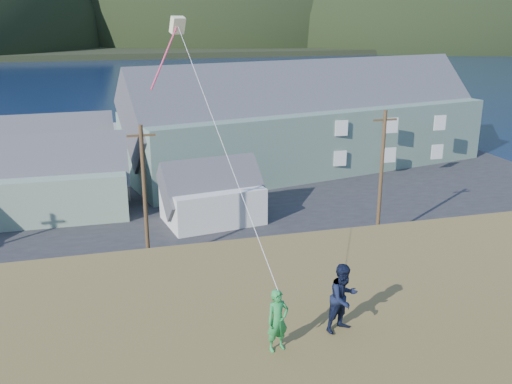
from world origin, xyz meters
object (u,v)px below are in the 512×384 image
at_px(shed_palegreen_far, 54,150).
at_px(kite_flyer_navy, 343,298).
at_px(lodge, 311,119).
at_px(shed_palegreen_near, 60,180).
at_px(shed_white, 212,194).
at_px(wharf, 92,138).
at_px(kite_flyer_green, 278,320).

bearing_deg(shed_palegreen_far, kite_flyer_navy, -79.15).
xyz_separation_m(lodge, shed_palegreen_near, (-23.11, -8.18, -2.08)).
bearing_deg(shed_white, shed_palegreen_far, 119.31).
relative_size(wharf, kite_flyer_green, 17.19).
distance_m(shed_palegreen_far, kite_flyer_navy, 43.91).
bearing_deg(shed_palegreen_near, lodge, 20.53).
distance_m(shed_white, kite_flyer_green, 28.70).
bearing_deg(lodge, shed_white, -146.06).
distance_m(shed_palegreen_far, kite_flyer_green, 43.92).
relative_size(wharf, shed_white, 3.32).
bearing_deg(wharf, lodge, -41.50).
distance_m(wharf, shed_palegreen_far, 16.96).
bearing_deg(shed_palegreen_near, shed_palegreen_far, 96.82).
xyz_separation_m(wharf, kite_flyer_green, (4.93, -59.39, 7.51)).
bearing_deg(kite_flyer_green, shed_palegreen_far, 86.59).
xyz_separation_m(shed_palegreen_near, shed_white, (10.74, -4.70, -0.58)).
height_order(shed_white, shed_palegreen_far, shed_palegreen_far).
height_order(shed_palegreen_near, shed_palegreen_far, shed_palegreen_near).
bearing_deg(shed_palegreen_far, lodge, -7.21).
height_order(shed_white, kite_flyer_navy, kite_flyer_navy).
relative_size(lodge, kite_flyer_navy, 21.29).
relative_size(wharf, lodge, 0.70).
distance_m(wharf, shed_palegreen_near, 27.00).
distance_m(lodge, shed_white, 18.05).
bearing_deg(wharf, kite_flyer_green, -85.25).
xyz_separation_m(shed_palegreen_near, kite_flyer_green, (6.97, -32.56, 5.17)).
height_order(wharf, lodge, lodge).
xyz_separation_m(wharf, shed_palegreen_far, (-3.08, -16.51, 2.35)).
xyz_separation_m(shed_palegreen_far, kite_flyer_navy, (9.81, -42.48, 5.28)).
bearing_deg(wharf, shed_white, -74.57).
bearing_deg(lodge, shed_palegreen_far, 162.72).
bearing_deg(lodge, kite_flyer_green, -123.84).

